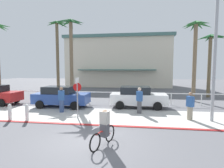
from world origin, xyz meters
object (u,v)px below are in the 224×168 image
(palm_tree_1, at_px, (58,43))
(palm_tree_3, at_px, (195,42))
(pedestrian_1, at_px, (190,107))
(pedestrian_2, at_px, (139,101))
(car_blue_1, at_px, (61,96))
(stop_sign_bike_lane, at_px, (77,92))
(streetlight_curb, at_px, (217,48))
(palm_tree_4, at_px, (211,49))
(bollard_2, at_px, (10,112))
(palm_tree_2, at_px, (71,41))
(pedestrian_0, at_px, (62,100))
(car_white_2, at_px, (138,97))
(cyclist_red_0, at_px, (104,128))
(bollard_3, at_px, (27,112))

(palm_tree_1, bearing_deg, palm_tree_3, -10.81)
(pedestrian_1, relative_size, pedestrian_2, 0.93)
(car_blue_1, distance_m, pedestrian_2, 6.43)
(pedestrian_2, bearing_deg, palm_tree_1, 139.48)
(stop_sign_bike_lane, distance_m, streetlight_curb, 8.48)
(palm_tree_4, height_order, pedestrian_1, palm_tree_4)
(bollard_2, bearing_deg, pedestrian_1, 8.32)
(palm_tree_2, bearing_deg, pedestrian_0, -76.37)
(car_white_2, height_order, cyclist_red_0, car_white_2)
(stop_sign_bike_lane, relative_size, palm_tree_1, 0.29)
(pedestrian_1, bearing_deg, car_white_2, 135.28)
(bollard_2, height_order, bollard_3, same)
(palm_tree_2, distance_m, cyclist_red_0, 12.99)
(bollard_2, relative_size, palm_tree_2, 0.12)
(stop_sign_bike_lane, bearing_deg, palm_tree_2, 113.34)
(pedestrian_0, bearing_deg, pedestrian_2, 4.73)
(palm_tree_1, distance_m, car_white_2, 12.80)
(palm_tree_1, relative_size, palm_tree_4, 1.30)
(pedestrian_0, height_order, pedestrian_2, pedestrian_0)
(pedestrian_1, bearing_deg, pedestrian_0, 175.08)
(palm_tree_2, relative_size, car_white_2, 1.86)
(stop_sign_bike_lane, xyz_separation_m, car_white_2, (3.75, 3.68, -0.81))
(bollard_3, distance_m, palm_tree_2, 9.56)
(pedestrian_2, bearing_deg, bollard_2, -160.39)
(car_white_2, xyz_separation_m, pedestrian_0, (-5.39, -2.36, -0.01))
(palm_tree_1, relative_size, palm_tree_2, 1.09)
(palm_tree_2, height_order, palm_tree_3, palm_tree_2)
(bollard_3, xyz_separation_m, palm_tree_3, (11.96, 8.11, 5.17))
(palm_tree_2, distance_m, car_white_2, 9.09)
(palm_tree_3, bearing_deg, pedestrian_2, -133.79)
(palm_tree_4, distance_m, car_white_2, 10.97)
(palm_tree_4, bearing_deg, streetlight_curb, -109.68)
(palm_tree_3, relative_size, cyclist_red_0, 4.45)
(palm_tree_2, distance_m, pedestrian_1, 12.86)
(car_white_2, distance_m, cyclist_red_0, 7.43)
(car_white_2, height_order, pedestrian_1, pedestrian_1)
(stop_sign_bike_lane, distance_m, palm_tree_3, 12.30)
(bollard_2, bearing_deg, palm_tree_3, 32.34)
(car_white_2, xyz_separation_m, cyclist_red_0, (-1.41, -7.29, -0.18))
(palm_tree_4, relative_size, pedestrian_1, 4.02)
(palm_tree_3, xyz_separation_m, car_blue_1, (-11.54, -4.20, -4.82))
(car_blue_1, bearing_deg, stop_sign_bike_lane, -51.26)
(bollard_2, relative_size, palm_tree_4, 0.15)
(palm_tree_3, bearing_deg, streetlight_curb, -98.27)
(car_white_2, bearing_deg, bollard_3, -145.53)
(stop_sign_bike_lane, bearing_deg, palm_tree_3, 38.54)
(palm_tree_2, bearing_deg, palm_tree_3, 1.24)
(palm_tree_3, bearing_deg, pedestrian_1, -108.46)
(bollard_3, relative_size, pedestrian_0, 0.54)
(cyclist_red_0, bearing_deg, palm_tree_1, 120.96)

